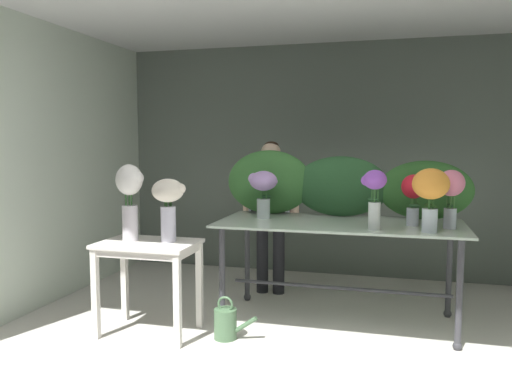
{
  "coord_description": "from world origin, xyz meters",
  "views": [
    {
      "loc": [
        0.77,
        -2.57,
        1.55
      ],
      "look_at": [
        -0.34,
        1.5,
        1.14
      ],
      "focal_mm": 35.83,
      "sensor_mm": 36.0,
      "label": 1
    }
  ],
  "objects_px": {
    "vase_rosy_lilies": "(451,191)",
    "vase_sunset_ranunculus": "(430,190)",
    "vase_lilac_roses": "(263,187)",
    "side_table_white": "(148,255)",
    "vase_violet_tulips": "(374,193)",
    "vase_cream_lisianthus_tall": "(168,202)",
    "vase_white_roses_tall": "(130,195)",
    "vase_crimson_freesia": "(413,193)",
    "display_table_glass": "(339,237)",
    "watering_can": "(226,323)",
    "florist": "(271,200)"
  },
  "relations": [
    {
      "from": "display_table_glass",
      "to": "vase_rosy_lilies",
      "type": "bearing_deg",
      "value": -6.2
    },
    {
      "from": "vase_violet_tulips",
      "to": "watering_can",
      "type": "distance_m",
      "value": 1.55
    },
    {
      "from": "vase_rosy_lilies",
      "to": "florist",
      "type": "bearing_deg",
      "value": 154.94
    },
    {
      "from": "florist",
      "to": "vase_rosy_lilies",
      "type": "distance_m",
      "value": 1.82
    },
    {
      "from": "vase_sunset_ranunculus",
      "to": "vase_violet_tulips",
      "type": "bearing_deg",
      "value": 179.67
    },
    {
      "from": "vase_cream_lisianthus_tall",
      "to": "watering_can",
      "type": "distance_m",
      "value": 1.07
    },
    {
      "from": "side_table_white",
      "to": "vase_rosy_lilies",
      "type": "height_order",
      "value": "vase_rosy_lilies"
    },
    {
      "from": "vase_lilac_roses",
      "to": "vase_crimson_freesia",
      "type": "bearing_deg",
      "value": -3.25
    },
    {
      "from": "side_table_white",
      "to": "florist",
      "type": "height_order",
      "value": "florist"
    },
    {
      "from": "vase_crimson_freesia",
      "to": "vase_sunset_ranunculus",
      "type": "distance_m",
      "value": 0.31
    },
    {
      "from": "display_table_glass",
      "to": "vase_lilac_roses",
      "type": "height_order",
      "value": "vase_lilac_roses"
    },
    {
      "from": "vase_rosy_lilies",
      "to": "watering_can",
      "type": "bearing_deg",
      "value": -162.57
    },
    {
      "from": "vase_lilac_roses",
      "to": "vase_sunset_ranunculus",
      "type": "xyz_separation_m",
      "value": [
        1.39,
        -0.36,
        0.04
      ]
    },
    {
      "from": "side_table_white",
      "to": "vase_cream_lisianthus_tall",
      "type": "relative_size",
      "value": 1.53
    },
    {
      "from": "vase_sunset_ranunculus",
      "to": "watering_can",
      "type": "bearing_deg",
      "value": -168.26
    },
    {
      "from": "vase_crimson_freesia",
      "to": "vase_rosy_lilies",
      "type": "bearing_deg",
      "value": -14.73
    },
    {
      "from": "vase_crimson_freesia",
      "to": "vase_rosy_lilies",
      "type": "relative_size",
      "value": 0.9
    },
    {
      "from": "vase_white_roses_tall",
      "to": "vase_violet_tulips",
      "type": "bearing_deg",
      "value": 10.67
    },
    {
      "from": "side_table_white",
      "to": "vase_lilac_roses",
      "type": "height_order",
      "value": "vase_lilac_roses"
    },
    {
      "from": "vase_white_roses_tall",
      "to": "vase_rosy_lilies",
      "type": "bearing_deg",
      "value": 12.93
    },
    {
      "from": "vase_crimson_freesia",
      "to": "vase_rosy_lilies",
      "type": "distance_m",
      "value": 0.29
    },
    {
      "from": "vase_lilac_roses",
      "to": "vase_rosy_lilies",
      "type": "xyz_separation_m",
      "value": [
        1.56,
        -0.15,
        0.02
      ]
    },
    {
      "from": "vase_lilac_roses",
      "to": "vase_sunset_ranunculus",
      "type": "bearing_deg",
      "value": -14.47
    },
    {
      "from": "vase_rosy_lilies",
      "to": "watering_can",
      "type": "xyz_separation_m",
      "value": [
        -1.69,
        -0.53,
        -1.05
      ]
    },
    {
      "from": "vase_cream_lisianthus_tall",
      "to": "watering_can",
      "type": "relative_size",
      "value": 1.44
    },
    {
      "from": "vase_lilac_roses",
      "to": "vase_white_roses_tall",
      "type": "bearing_deg",
      "value": -142.21
    },
    {
      "from": "display_table_glass",
      "to": "vase_violet_tulips",
      "type": "bearing_deg",
      "value": -46.17
    },
    {
      "from": "watering_can",
      "to": "florist",
      "type": "bearing_deg",
      "value": 87.97
    },
    {
      "from": "vase_crimson_freesia",
      "to": "watering_can",
      "type": "relative_size",
      "value": 1.19
    },
    {
      "from": "vase_rosy_lilies",
      "to": "vase_sunset_ranunculus",
      "type": "distance_m",
      "value": 0.27
    },
    {
      "from": "display_table_glass",
      "to": "vase_lilac_roses",
      "type": "relative_size",
      "value": 4.85
    },
    {
      "from": "vase_cream_lisianthus_tall",
      "to": "watering_can",
      "type": "height_order",
      "value": "vase_cream_lisianthus_tall"
    },
    {
      "from": "vase_violet_tulips",
      "to": "vase_cream_lisianthus_tall",
      "type": "relative_size",
      "value": 0.92
    },
    {
      "from": "side_table_white",
      "to": "watering_can",
      "type": "distance_m",
      "value": 0.83
    },
    {
      "from": "vase_sunset_ranunculus",
      "to": "vase_cream_lisianthus_tall",
      "type": "xyz_separation_m",
      "value": [
        -2.01,
        -0.3,
        -0.12
      ]
    },
    {
      "from": "vase_sunset_ranunculus",
      "to": "vase_white_roses_tall",
      "type": "height_order",
      "value": "vase_white_roses_tall"
    },
    {
      "from": "vase_crimson_freesia",
      "to": "vase_violet_tulips",
      "type": "relative_size",
      "value": 0.9
    },
    {
      "from": "florist",
      "to": "vase_violet_tulips",
      "type": "relative_size",
      "value": 3.33
    },
    {
      "from": "vase_lilac_roses",
      "to": "watering_can",
      "type": "distance_m",
      "value": 1.23
    },
    {
      "from": "display_table_glass",
      "to": "watering_can",
      "type": "relative_size",
      "value": 5.85
    },
    {
      "from": "vase_violet_tulips",
      "to": "vase_rosy_lilies",
      "type": "relative_size",
      "value": 1.01
    },
    {
      "from": "vase_crimson_freesia",
      "to": "vase_white_roses_tall",
      "type": "xyz_separation_m",
      "value": [
        -2.2,
        -0.64,
        -0.01
      ]
    },
    {
      "from": "vase_violet_tulips",
      "to": "vase_crimson_freesia",
      "type": "bearing_deg",
      "value": 43.34
    },
    {
      "from": "side_table_white",
      "to": "vase_crimson_freesia",
      "type": "xyz_separation_m",
      "value": [
        2.05,
        0.64,
        0.49
      ]
    },
    {
      "from": "vase_lilac_roses",
      "to": "display_table_glass",
      "type": "bearing_deg",
      "value": -4.24
    },
    {
      "from": "side_table_white",
      "to": "vase_sunset_ranunculus",
      "type": "relative_size",
      "value": 1.6
    },
    {
      "from": "vase_rosy_lilies",
      "to": "vase_white_roses_tall",
      "type": "xyz_separation_m",
      "value": [
        -2.48,
        -0.57,
        -0.05
      ]
    },
    {
      "from": "side_table_white",
      "to": "display_table_glass",
      "type": "bearing_deg",
      "value": 24.5
    },
    {
      "from": "vase_violet_tulips",
      "to": "vase_white_roses_tall",
      "type": "distance_m",
      "value": 1.94
    },
    {
      "from": "side_table_white",
      "to": "vase_cream_lisianthus_tall",
      "type": "distance_m",
      "value": 0.46
    }
  ]
}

